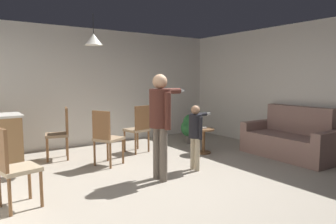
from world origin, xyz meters
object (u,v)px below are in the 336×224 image
object	(u,v)px
spare_remote_on_table	(204,128)
person_child	(196,130)
couch_floral	(290,140)
dining_chair_near_wall	(12,165)
dining_chair_centre_back	(139,127)
dining_chair_by_counter	(61,131)
side_table_by_couch	(204,138)
person_adult	(161,115)
potted_plant_corner	(190,127)
dining_chair_spare	(106,136)

from	to	relation	value
spare_remote_on_table	person_child	bearing A→B (deg)	-138.20
couch_floral	spare_remote_on_table	distance (m)	1.73
person_child	dining_chair_near_wall	bearing A→B (deg)	-92.77
couch_floral	dining_chair_near_wall	xyz separation A→B (m)	(-4.93, 0.40, 0.21)
couch_floral	dining_chair_centre_back	size ratio (longest dim) A/B	1.82
dining_chair_near_wall	dining_chair_centre_back	bearing A→B (deg)	110.57
dining_chair_centre_back	person_child	bearing A→B (deg)	-94.59
dining_chair_by_counter	side_table_by_couch	bearing A→B (deg)	-101.75
couch_floral	person_adult	world-z (taller)	person_adult
person_adult	dining_chair_near_wall	xyz separation A→B (m)	(-2.04, 0.10, -0.46)
dining_chair_centre_back	potted_plant_corner	bearing A→B (deg)	-6.07
person_adult	dining_chair_spare	world-z (taller)	person_adult
couch_floral	spare_remote_on_table	size ratio (longest dim) A/B	14.03
potted_plant_corner	dining_chair_by_counter	bearing A→B (deg)	174.71
person_child	potted_plant_corner	world-z (taller)	person_child
couch_floral	side_table_by_couch	distance (m)	1.72
dining_chair_by_counter	dining_chair_near_wall	world-z (taller)	same
person_adult	dining_chair_near_wall	bearing A→B (deg)	-96.70
dining_chair_near_wall	couch_floral	bearing A→B (deg)	74.11
dining_chair_near_wall	potted_plant_corner	distance (m)	4.46
person_child	dining_chair_spare	size ratio (longest dim) A/B	1.11
dining_chair_by_counter	dining_chair_centre_back	xyz separation A→B (m)	(1.49, -0.41, 0.00)
couch_floral	potted_plant_corner	distance (m)	2.31
person_child	potted_plant_corner	bearing A→B (deg)	141.32
dining_chair_by_counter	dining_chair_spare	bearing A→B (deg)	-136.68
dining_chair_spare	dining_chair_by_counter	bearing A→B (deg)	-177.41
dining_chair_centre_back	person_adult	bearing A→B (deg)	-119.60
person_adult	person_child	bearing A→B (deg)	92.27
person_adult	spare_remote_on_table	bearing A→B (deg)	114.04
dining_chair_by_counter	spare_remote_on_table	xyz separation A→B (m)	(2.56, -1.26, -0.01)
person_adult	dining_chair_by_counter	world-z (taller)	person_adult
couch_floral	person_child	distance (m)	2.20
person_child	potted_plant_corner	distance (m)	2.22
couch_floral	person_child	world-z (taller)	person_child
potted_plant_corner	person_child	bearing A→B (deg)	-126.31
dining_chair_near_wall	dining_chair_by_counter	bearing A→B (deg)	140.02
person_child	dining_chair_by_counter	world-z (taller)	person_child
dining_chair_near_wall	dining_chair_spare	world-z (taller)	same
couch_floral	potted_plant_corner	bearing A→B (deg)	22.81
person_adult	spare_remote_on_table	distance (m)	1.91
dining_chair_spare	potted_plant_corner	distance (m)	2.55
side_table_by_couch	person_child	xyz separation A→B (m)	(-0.89, -0.81, 0.36)
side_table_by_couch	person_adult	bearing A→B (deg)	-151.62
dining_chair_near_wall	potted_plant_corner	xyz separation A→B (m)	(4.10, 1.75, -0.16)
side_table_by_couch	spare_remote_on_table	distance (m)	0.21
couch_floral	dining_chair_near_wall	distance (m)	4.95
person_adult	dining_chair_spare	distance (m)	1.33
potted_plant_corner	dining_chair_centre_back	bearing A→B (deg)	-174.74
dining_chair_centre_back	spare_remote_on_table	distance (m)	1.37
side_table_by_couch	dining_chair_near_wall	world-z (taller)	dining_chair_near_wall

